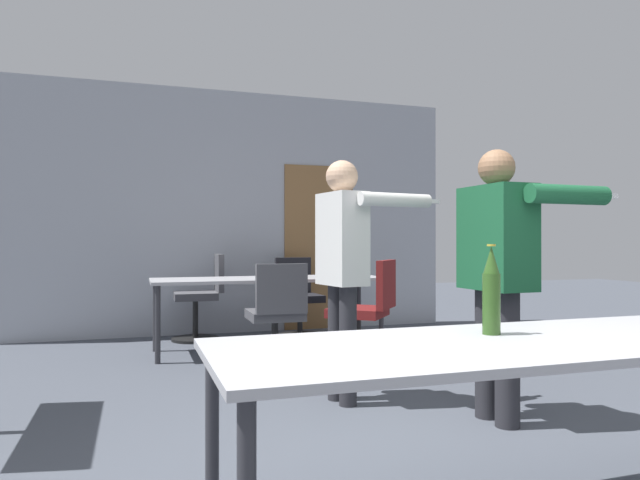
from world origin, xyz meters
The scene contains 11 objects.
back_wall centered at (0.03, 5.37, 1.44)m, with size 5.51×0.12×2.90m.
conference_table_near centered at (0.28, 0.26, 0.67)m, with size 2.36×0.79×0.73m.
conference_table_far centered at (0.18, 4.09, 0.67)m, with size 2.30×0.73×0.73m.
person_left_plaid centered at (0.24, 2.12, 1.00)m, with size 0.80×0.56×1.64m.
person_far_watching centered at (0.98, 1.44, 0.98)m, with size 0.78×0.69×1.65m.
office_chair_mid_tucked centered at (0.69, 4.86, 0.42)m, with size 0.52×0.56×0.90m.
office_chair_side_rolled centered at (-0.39, 4.92, 0.45)m, with size 0.55×0.52×0.95m.
office_chair_far_right centered at (0.82, 3.13, 0.44)m, with size 0.69×0.68×0.93m.
office_chair_near_pushed centered at (0.06, 3.32, 0.42)m, with size 0.52×0.55×0.90m.
beer_bottle centered at (0.20, 0.39, 0.89)m, with size 0.07×0.07×0.35m.
drink_cup centered at (0.39, 3.97, 0.77)m, with size 0.08×0.08×0.09m.
Camera 1 is at (-1.11, -1.50, 1.08)m, focal length 32.00 mm.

